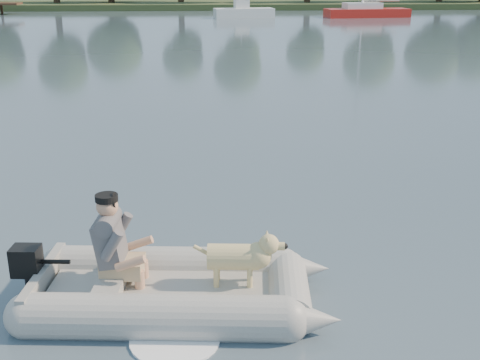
{
  "coord_description": "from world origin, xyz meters",
  "views": [
    {
      "loc": [
        0.04,
        -7.1,
        3.82
      ],
      "look_at": [
        0.55,
        1.71,
        0.75
      ],
      "focal_mm": 45.0,
      "sensor_mm": 36.0,
      "label": 1
    }
  ],
  "objects_px": {
    "sailboat": "(366,12)",
    "motorboat": "(244,6)",
    "man": "(112,238)",
    "dog": "(233,261)",
    "dinghy": "(175,256)"
  },
  "relations": [
    {
      "from": "man",
      "to": "dog",
      "type": "distance_m",
      "value": 1.47
    },
    {
      "from": "motorboat",
      "to": "sailboat",
      "type": "bearing_deg",
      "value": -6.22
    },
    {
      "from": "dinghy",
      "to": "dog",
      "type": "relative_size",
      "value": 4.83
    },
    {
      "from": "man",
      "to": "sailboat",
      "type": "xyz_separation_m",
      "value": [
        15.29,
        46.95,
        -0.39
      ]
    },
    {
      "from": "dog",
      "to": "motorboat",
      "type": "distance_m",
      "value": 46.92
    },
    {
      "from": "man",
      "to": "dog",
      "type": "height_order",
      "value": "man"
    },
    {
      "from": "motorboat",
      "to": "sailboat",
      "type": "relative_size",
      "value": 0.53
    },
    {
      "from": "dinghy",
      "to": "man",
      "type": "xyz_separation_m",
      "value": [
        -0.74,
        0.12,
        0.19
      ]
    },
    {
      "from": "dinghy",
      "to": "sailboat",
      "type": "xyz_separation_m",
      "value": [
        14.55,
        47.07,
        -0.2
      ]
    },
    {
      "from": "man",
      "to": "motorboat",
      "type": "height_order",
      "value": "motorboat"
    },
    {
      "from": "man",
      "to": "sailboat",
      "type": "bearing_deg",
      "value": 76.74
    },
    {
      "from": "motorboat",
      "to": "sailboat",
      "type": "height_order",
      "value": "sailboat"
    },
    {
      "from": "man",
      "to": "dog",
      "type": "bearing_deg",
      "value": -0.0
    },
    {
      "from": "sailboat",
      "to": "motorboat",
      "type": "bearing_deg",
      "value": 175.2
    },
    {
      "from": "dog",
      "to": "sailboat",
      "type": "distance_m",
      "value": 49.07
    }
  ]
}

